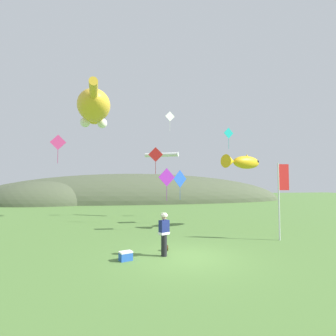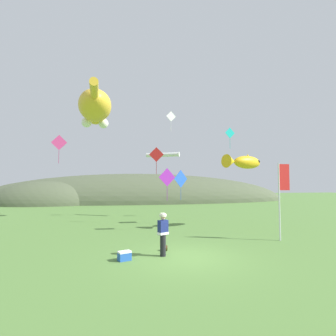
{
  "view_description": "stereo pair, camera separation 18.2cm",
  "coord_description": "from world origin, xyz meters",
  "px_view_note": "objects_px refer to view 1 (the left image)",
  "views": [
    {
      "loc": [
        -2.69,
        -10.5,
        3.05
      ],
      "look_at": [
        0.0,
        4.0,
        3.87
      ],
      "focal_mm": 28.0,
      "sensor_mm": 36.0,
      "label": 1
    },
    {
      "loc": [
        -2.51,
        -10.53,
        3.05
      ],
      "look_at": [
        0.0,
        4.0,
        3.87
      ],
      "focal_mm": 28.0,
      "sensor_mm": 36.0,
      "label": 2
    }
  ],
  "objects_px": {
    "kite_spool": "(166,248)",
    "kite_diamond_white": "(170,117)",
    "festival_attendant": "(164,233)",
    "kite_diamond_red": "(156,155)",
    "kite_diamond_pink": "(58,143)",
    "kite_giant_cat": "(94,108)",
    "kite_tube_streamer": "(162,155)",
    "kite_diamond_blue": "(180,179)",
    "kite_diamond_violet": "(167,178)",
    "kite_fish_windsock": "(243,162)",
    "kite_diamond_teal": "(229,133)",
    "festival_banner_pole": "(281,189)",
    "picnic_cooler": "(126,256)"
  },
  "relations": [
    {
      "from": "kite_spool",
      "to": "kite_diamond_white",
      "type": "bearing_deg",
      "value": 78.16
    },
    {
      "from": "festival_banner_pole",
      "to": "kite_diamond_blue",
      "type": "distance_m",
      "value": 7.51
    },
    {
      "from": "kite_fish_windsock",
      "to": "kite_diamond_violet",
      "type": "relative_size",
      "value": 1.65
    },
    {
      "from": "festival_attendant",
      "to": "kite_giant_cat",
      "type": "xyz_separation_m",
      "value": [
        -3.98,
        11.11,
        8.2
      ]
    },
    {
      "from": "kite_fish_windsock",
      "to": "kite_diamond_teal",
      "type": "relative_size",
      "value": 1.83
    },
    {
      "from": "kite_tube_streamer",
      "to": "kite_diamond_violet",
      "type": "distance_m",
      "value": 7.08
    },
    {
      "from": "kite_diamond_pink",
      "to": "kite_diamond_blue",
      "type": "xyz_separation_m",
      "value": [
        8.52,
        0.42,
        -2.43
      ]
    },
    {
      "from": "festival_attendant",
      "to": "kite_giant_cat",
      "type": "bearing_deg",
      "value": 109.71
    },
    {
      "from": "kite_spool",
      "to": "kite_tube_streamer",
      "type": "distance_m",
      "value": 12.64
    },
    {
      "from": "festival_attendant",
      "to": "picnic_cooler",
      "type": "relative_size",
      "value": 3.08
    },
    {
      "from": "kite_diamond_blue",
      "to": "kite_diamond_violet",
      "type": "relative_size",
      "value": 1.07
    },
    {
      "from": "picnic_cooler",
      "to": "kite_diamond_red",
      "type": "height_order",
      "value": "kite_diamond_red"
    },
    {
      "from": "kite_diamond_blue",
      "to": "kite_fish_windsock",
      "type": "bearing_deg",
      "value": -31.3
    },
    {
      "from": "kite_diamond_teal",
      "to": "kite_diamond_red",
      "type": "distance_m",
      "value": 7.33
    },
    {
      "from": "kite_diamond_red",
      "to": "kite_diamond_white",
      "type": "bearing_deg",
      "value": 61.55
    },
    {
      "from": "kite_diamond_blue",
      "to": "kite_spool",
      "type": "bearing_deg",
      "value": -107.87
    },
    {
      "from": "kite_diamond_teal",
      "to": "kite_diamond_violet",
      "type": "bearing_deg",
      "value": -142.27
    },
    {
      "from": "kite_giant_cat",
      "to": "kite_tube_streamer",
      "type": "relative_size",
      "value": 3.08
    },
    {
      "from": "kite_giant_cat",
      "to": "kite_tube_streamer",
      "type": "xyz_separation_m",
      "value": [
        5.84,
        1.06,
        -3.63
      ]
    },
    {
      "from": "kite_diamond_blue",
      "to": "kite_diamond_red",
      "type": "height_order",
      "value": "kite_diamond_red"
    },
    {
      "from": "kite_spool",
      "to": "kite_diamond_violet",
      "type": "height_order",
      "value": "kite_diamond_violet"
    },
    {
      "from": "festival_attendant",
      "to": "kite_giant_cat",
      "type": "height_order",
      "value": "kite_giant_cat"
    },
    {
      "from": "kite_tube_streamer",
      "to": "kite_diamond_pink",
      "type": "height_order",
      "value": "kite_diamond_pink"
    },
    {
      "from": "kite_diamond_pink",
      "to": "picnic_cooler",
      "type": "bearing_deg",
      "value": -61.41
    },
    {
      "from": "kite_fish_windsock",
      "to": "kite_diamond_teal",
      "type": "distance_m",
      "value": 5.57
    },
    {
      "from": "festival_banner_pole",
      "to": "kite_diamond_white",
      "type": "distance_m",
      "value": 12.21
    },
    {
      "from": "kite_spool",
      "to": "kite_giant_cat",
      "type": "distance_m",
      "value": 14.3
    },
    {
      "from": "kite_diamond_pink",
      "to": "kite_diamond_white",
      "type": "bearing_deg",
      "value": 24.46
    },
    {
      "from": "kite_giant_cat",
      "to": "kite_diamond_violet",
      "type": "height_order",
      "value": "kite_giant_cat"
    },
    {
      "from": "kite_tube_streamer",
      "to": "festival_attendant",
      "type": "bearing_deg",
      "value": -98.72
    },
    {
      "from": "kite_tube_streamer",
      "to": "kite_diamond_red",
      "type": "distance_m",
      "value": 3.96
    },
    {
      "from": "kite_diamond_red",
      "to": "kite_fish_windsock",
      "type": "bearing_deg",
      "value": -24.94
    },
    {
      "from": "kite_diamond_teal",
      "to": "kite_diamond_violet",
      "type": "relative_size",
      "value": 0.9
    },
    {
      "from": "festival_attendant",
      "to": "kite_diamond_red",
      "type": "relative_size",
      "value": 0.89
    },
    {
      "from": "festival_attendant",
      "to": "kite_diamond_violet",
      "type": "relative_size",
      "value": 0.86
    },
    {
      "from": "kite_giant_cat",
      "to": "kite_diamond_pink",
      "type": "bearing_deg",
      "value": -119.73
    },
    {
      "from": "kite_fish_windsock",
      "to": "kite_diamond_teal",
      "type": "height_order",
      "value": "kite_diamond_teal"
    },
    {
      "from": "festival_attendant",
      "to": "festival_banner_pole",
      "type": "xyz_separation_m",
      "value": [
        6.68,
        1.84,
        1.72
      ]
    },
    {
      "from": "festival_banner_pole",
      "to": "kite_fish_windsock",
      "type": "relative_size",
      "value": 1.2
    },
    {
      "from": "kite_spool",
      "to": "kite_diamond_white",
      "type": "distance_m",
      "value": 13.94
    },
    {
      "from": "kite_giant_cat",
      "to": "kite_diamond_teal",
      "type": "bearing_deg",
      "value": -3.54
    },
    {
      "from": "kite_diamond_pink",
      "to": "kite_diamond_white",
      "type": "distance_m",
      "value": 9.75
    },
    {
      "from": "picnic_cooler",
      "to": "kite_diamond_pink",
      "type": "bearing_deg",
      "value": 118.59
    },
    {
      "from": "kite_diamond_white",
      "to": "kite_diamond_pink",
      "type": "bearing_deg",
      "value": -155.54
    },
    {
      "from": "kite_diamond_white",
      "to": "kite_diamond_blue",
      "type": "bearing_deg",
      "value": -88.27
    },
    {
      "from": "picnic_cooler",
      "to": "kite_diamond_red",
      "type": "distance_m",
      "value": 10.28
    },
    {
      "from": "kite_spool",
      "to": "kite_tube_streamer",
      "type": "height_order",
      "value": "kite_tube_streamer"
    },
    {
      "from": "kite_spool",
      "to": "kite_diamond_white",
      "type": "height_order",
      "value": "kite_diamond_white"
    },
    {
      "from": "festival_attendant",
      "to": "kite_fish_windsock",
      "type": "distance_m",
      "value": 9.31
    },
    {
      "from": "festival_banner_pole",
      "to": "kite_fish_windsock",
      "type": "height_order",
      "value": "kite_fish_windsock"
    }
  ]
}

